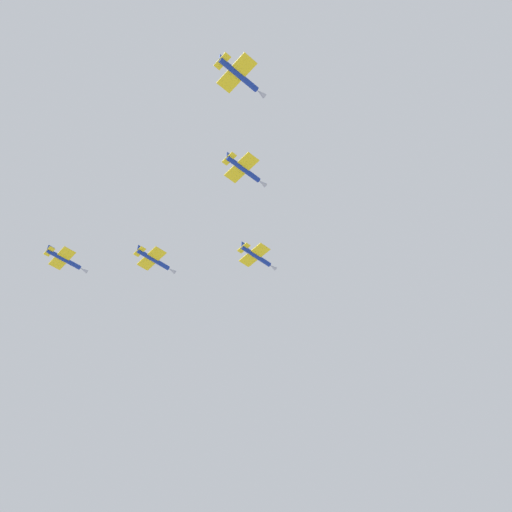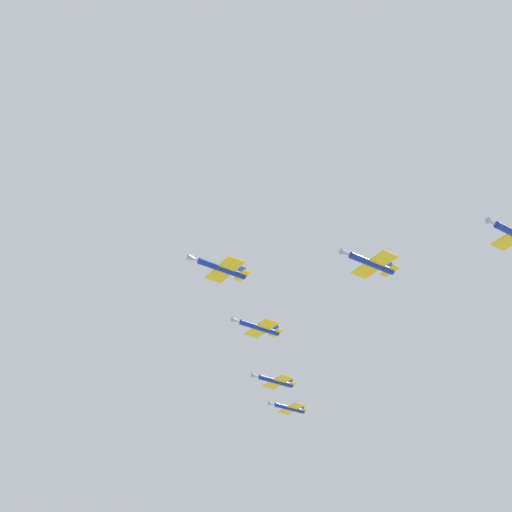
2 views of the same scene
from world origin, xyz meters
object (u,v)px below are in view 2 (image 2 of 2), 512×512
(jet_starboard_inner, at_px, (259,327))
(jet_port_inner, at_px, (371,263))
(jet_starboard_outer, at_px, (275,381))
(jet_port_trail, at_px, (289,408))
(jet_lead, at_px, (221,268))

(jet_starboard_inner, bearing_deg, jet_port_inner, -180.00)
(jet_starboard_outer, distance_m, jet_port_trail, 24.76)
(jet_lead, relative_size, jet_port_trail, 1.00)
(jet_lead, relative_size, jet_starboard_outer, 1.00)
(jet_starboard_inner, distance_m, jet_port_trail, 49.04)
(jet_starboard_inner, bearing_deg, jet_port_trail, -43.50)
(jet_lead, bearing_deg, jet_port_trail, -45.19)
(jet_port_inner, relative_size, jet_port_trail, 1.00)
(jet_lead, distance_m, jet_starboard_inner, 26.78)
(jet_starboard_inner, relative_size, jet_starboard_outer, 1.00)
(jet_lead, relative_size, jet_port_inner, 1.00)
(jet_port_trail, bearing_deg, jet_starboard_outer, 136.15)
(jet_port_inner, distance_m, jet_port_trail, 78.81)
(jet_port_trail, bearing_deg, jet_starboard_inner, 136.50)
(jet_port_inner, relative_size, jet_starboard_inner, 1.00)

